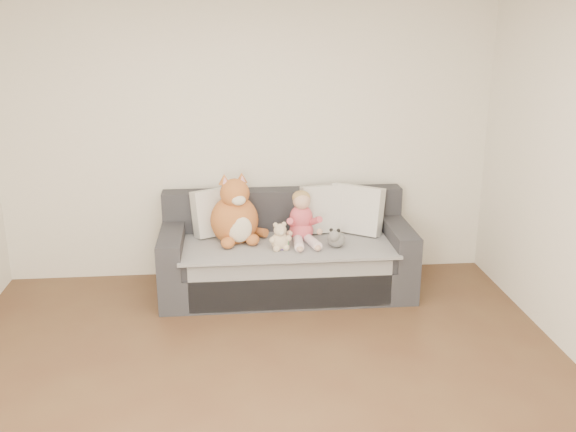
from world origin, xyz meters
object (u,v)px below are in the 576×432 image
(plush_cat, at_px, (235,216))
(sippy_cup, at_px, (282,242))
(toddler, at_px, (302,220))
(sofa, at_px, (286,256))
(teddy_bear, at_px, (280,238))

(plush_cat, xyz_separation_m, sippy_cup, (0.39, -0.24, -0.17))
(toddler, bearing_deg, sippy_cup, -138.45)
(toddler, bearing_deg, plush_cat, 171.49)
(sippy_cup, bearing_deg, toddler, 46.45)
(sofa, relative_size, plush_cat, 3.43)
(sofa, bearing_deg, toddler, -19.43)
(teddy_bear, bearing_deg, sofa, 62.02)
(toddler, xyz_separation_m, plush_cat, (-0.58, 0.04, 0.04))
(plush_cat, bearing_deg, toddler, -19.11)
(plush_cat, relative_size, sippy_cup, 5.20)
(teddy_bear, height_order, sippy_cup, teddy_bear)
(toddler, relative_size, plush_cat, 0.72)
(sofa, height_order, plush_cat, plush_cat)
(sofa, relative_size, toddler, 4.77)
(toddler, distance_m, sippy_cup, 0.31)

